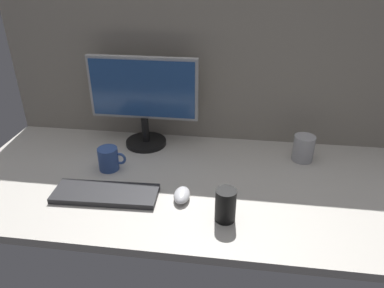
% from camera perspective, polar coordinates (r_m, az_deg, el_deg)
% --- Properties ---
extents(ground_plane, '(1.80, 0.80, 0.03)m').
position_cam_1_polar(ground_plane, '(1.40, 1.01, -5.93)').
color(ground_plane, beige).
extents(cubicle_wall_back, '(1.80, 0.05, 0.70)m').
position_cam_1_polar(cubicle_wall_back, '(1.59, 2.77, 12.80)').
color(cubicle_wall_back, gray).
rests_on(cubicle_wall_back, ground_plane).
extents(monitor, '(0.47, 0.18, 0.40)m').
position_cam_1_polar(monitor, '(1.56, -7.67, 7.36)').
color(monitor, black).
rests_on(monitor, ground_plane).
extents(keyboard, '(0.37, 0.14, 0.02)m').
position_cam_1_polar(keyboard, '(1.33, -13.49, -7.64)').
color(keyboard, '#262628').
rests_on(keyboard, ground_plane).
extents(mouse, '(0.06, 0.10, 0.03)m').
position_cam_1_polar(mouse, '(1.27, -1.61, -8.08)').
color(mouse, silver).
rests_on(mouse, ground_plane).
extents(mug_black_travel, '(0.07, 0.07, 0.11)m').
position_cam_1_polar(mug_black_travel, '(1.17, 5.31, -9.59)').
color(mug_black_travel, black).
rests_on(mug_black_travel, ground_plane).
extents(mug_steel, '(0.09, 0.09, 0.11)m').
position_cam_1_polar(mug_steel, '(1.55, 17.20, -0.64)').
color(mug_steel, '#B2B2B7').
rests_on(mug_steel, ground_plane).
extents(mug_ceramic_blue, '(0.11, 0.08, 0.09)m').
position_cam_1_polar(mug_ceramic_blue, '(1.46, -13.01, -2.29)').
color(mug_ceramic_blue, '#38569E').
rests_on(mug_ceramic_blue, ground_plane).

